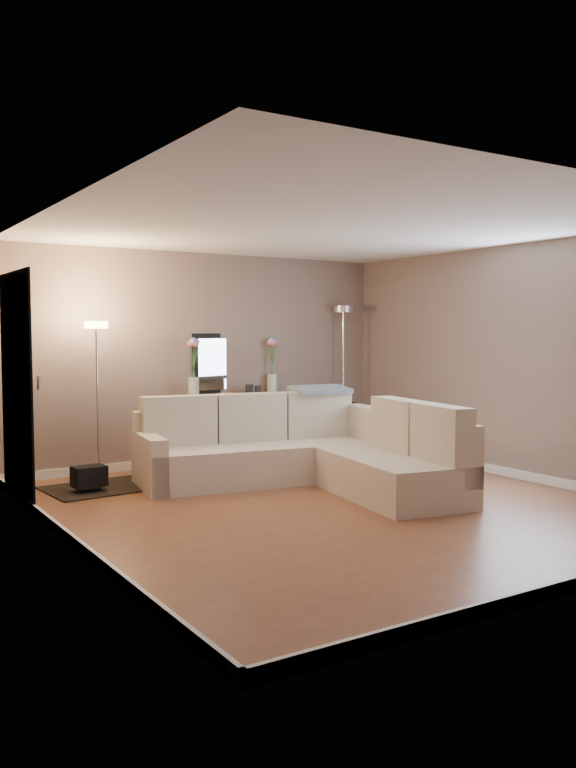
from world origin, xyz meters
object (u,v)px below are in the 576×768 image
console_table (229,424)px  floor_lamp_lit (97,369)px  floor_lamp_unlit (343,349)px  sectional_sofa (306,452)px

console_table → floor_lamp_lit: bearing=-169.1°
floor_lamp_lit → floor_lamp_unlit: (3.53, 0.32, 0.17)m
sectional_sofa → floor_lamp_lit: floor_lamp_lit is taller
sectional_sofa → console_table: (-0.05, 1.67, 0.13)m
floor_lamp_unlit → floor_lamp_lit: bearing=-174.9°
console_table → floor_lamp_unlit: size_ratio=0.72×
floor_lamp_lit → floor_lamp_unlit: floor_lamp_unlit is taller
sectional_sofa → console_table: size_ratio=2.09×
sectional_sofa → floor_lamp_lit: (-1.83, 1.33, 0.88)m
console_table → floor_lamp_lit: size_ratio=0.81×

